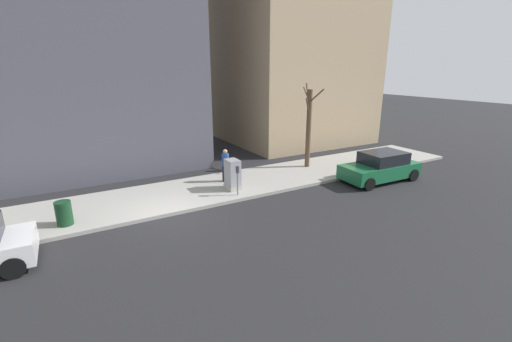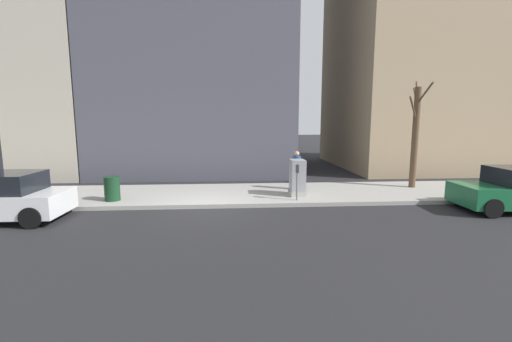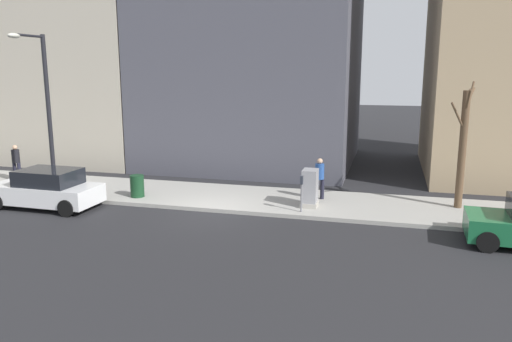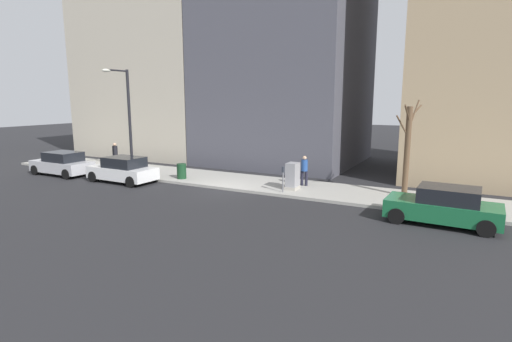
{
  "view_description": "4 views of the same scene",
  "coord_description": "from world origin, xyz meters",
  "px_view_note": "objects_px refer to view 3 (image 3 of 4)",
  "views": [
    {
      "loc": [
        -12.55,
        3.21,
        5.71
      ],
      "look_at": [
        0.34,
        -4.21,
        1.18
      ],
      "focal_mm": 24.0,
      "sensor_mm": 36.0,
      "label": 1
    },
    {
      "loc": [
        -11.94,
        -0.91,
        3.14
      ],
      "look_at": [
        0.08,
        -1.76,
        1.33
      ],
      "focal_mm": 24.0,
      "sensor_mm": 36.0,
      "label": 2
    },
    {
      "loc": [
        -17.01,
        -6.3,
        5.3
      ],
      "look_at": [
        0.72,
        -1.53,
        1.53
      ],
      "focal_mm": 35.0,
      "sensor_mm": 36.0,
      "label": 3
    },
    {
      "loc": [
        -17.89,
        -11.45,
        4.91
      ],
      "look_at": [
        -0.29,
        -2.14,
        1.29
      ],
      "focal_mm": 28.0,
      "sensor_mm": 36.0,
      "label": 4
    }
  ],
  "objects_px": {
    "pedestrian_midblock": "(16,160)",
    "office_tower_right": "(81,31)",
    "parked_car_white": "(46,189)",
    "bare_tree": "(463,146)",
    "streetlamp": "(44,101)",
    "parking_meter": "(302,190)",
    "utility_box": "(310,188)",
    "pedestrian_near_meter": "(320,176)",
    "trash_bin": "(137,186)"
  },
  "relations": [
    {
      "from": "pedestrian_midblock",
      "to": "office_tower_right",
      "type": "height_order",
      "value": "office_tower_right"
    },
    {
      "from": "streetlamp",
      "to": "pedestrian_near_meter",
      "type": "xyz_separation_m",
      "value": [
        2.22,
        -10.91,
        -2.93
      ]
    },
    {
      "from": "trash_bin",
      "to": "bare_tree",
      "type": "bearing_deg",
      "value": -82.24
    },
    {
      "from": "pedestrian_midblock",
      "to": "utility_box",
      "type": "bearing_deg",
      "value": -8.67
    },
    {
      "from": "parked_car_white",
      "to": "office_tower_right",
      "type": "relative_size",
      "value": 0.28
    },
    {
      "from": "parking_meter",
      "to": "trash_bin",
      "type": "xyz_separation_m",
      "value": [
        0.45,
        6.88,
        -0.38
      ]
    },
    {
      "from": "parking_meter",
      "to": "utility_box",
      "type": "distance_m",
      "value": 0.88
    },
    {
      "from": "bare_tree",
      "to": "streetlamp",
      "type": "bearing_deg",
      "value": 98.17
    },
    {
      "from": "utility_box",
      "to": "pedestrian_near_meter",
      "type": "height_order",
      "value": "pedestrian_near_meter"
    },
    {
      "from": "trash_bin",
      "to": "pedestrian_midblock",
      "type": "relative_size",
      "value": 0.54
    },
    {
      "from": "bare_tree",
      "to": "office_tower_right",
      "type": "distance_m",
      "value": 24.24
    },
    {
      "from": "trash_bin",
      "to": "pedestrian_midblock",
      "type": "bearing_deg",
      "value": 78.53
    },
    {
      "from": "pedestrian_midblock",
      "to": "pedestrian_near_meter",
      "type": "bearing_deg",
      "value": -3.81
    },
    {
      "from": "parking_meter",
      "to": "utility_box",
      "type": "height_order",
      "value": "utility_box"
    },
    {
      "from": "parking_meter",
      "to": "office_tower_right",
      "type": "bearing_deg",
      "value": 55.41
    },
    {
      "from": "streetlamp",
      "to": "office_tower_right",
      "type": "height_order",
      "value": "office_tower_right"
    },
    {
      "from": "parking_meter",
      "to": "streetlamp",
      "type": "relative_size",
      "value": 0.21
    },
    {
      "from": "trash_bin",
      "to": "pedestrian_near_meter",
      "type": "height_order",
      "value": "pedestrian_near_meter"
    },
    {
      "from": "utility_box",
      "to": "pedestrian_midblock",
      "type": "xyz_separation_m",
      "value": [
        1.03,
        14.11,
        0.24
      ]
    },
    {
      "from": "streetlamp",
      "to": "pedestrian_midblock",
      "type": "relative_size",
      "value": 3.92
    },
    {
      "from": "utility_box",
      "to": "trash_bin",
      "type": "distance_m",
      "value": 7.07
    },
    {
      "from": "parking_meter",
      "to": "parked_car_white",
      "type": "bearing_deg",
      "value": 98.5
    },
    {
      "from": "pedestrian_near_meter",
      "to": "parking_meter",
      "type": "bearing_deg",
      "value": 67.41
    },
    {
      "from": "parked_car_white",
      "to": "parking_meter",
      "type": "relative_size",
      "value": 3.13
    },
    {
      "from": "parking_meter",
      "to": "bare_tree",
      "type": "distance_m",
      "value": 6.22
    },
    {
      "from": "parked_car_white",
      "to": "bare_tree",
      "type": "distance_m",
      "value": 15.89
    },
    {
      "from": "parking_meter",
      "to": "streetlamp",
      "type": "xyz_separation_m",
      "value": [
        -0.17,
        10.54,
        3.04
      ]
    },
    {
      "from": "office_tower_right",
      "to": "trash_bin",
      "type": "bearing_deg",
      "value": -138.95
    },
    {
      "from": "pedestrian_near_meter",
      "to": "office_tower_right",
      "type": "relative_size",
      "value": 0.11
    },
    {
      "from": "pedestrian_near_meter",
      "to": "pedestrian_midblock",
      "type": "xyz_separation_m",
      "value": [
        -0.17,
        14.3,
        0.0
      ]
    },
    {
      "from": "utility_box",
      "to": "office_tower_right",
      "type": "height_order",
      "value": "office_tower_right"
    },
    {
      "from": "parked_car_white",
      "to": "streetlamp",
      "type": "distance_m",
      "value": 3.61
    },
    {
      "from": "office_tower_right",
      "to": "pedestrian_midblock",
      "type": "bearing_deg",
      "value": -166.05
    },
    {
      "from": "office_tower_right",
      "to": "parking_meter",
      "type": "bearing_deg",
      "value": -124.59
    },
    {
      "from": "parking_meter",
      "to": "pedestrian_near_meter",
      "type": "relative_size",
      "value": 0.81
    },
    {
      "from": "utility_box",
      "to": "parking_meter",
      "type": "bearing_deg",
      "value": 168.36
    },
    {
      "from": "parked_car_white",
      "to": "parking_meter",
      "type": "bearing_deg",
      "value": -80.5
    },
    {
      "from": "pedestrian_near_meter",
      "to": "pedestrian_midblock",
      "type": "height_order",
      "value": "same"
    },
    {
      "from": "pedestrian_near_meter",
      "to": "office_tower_right",
      "type": "bearing_deg",
      "value": -41.28
    },
    {
      "from": "pedestrian_near_meter",
      "to": "pedestrian_midblock",
      "type": "relative_size",
      "value": 1.0
    },
    {
      "from": "parked_car_white",
      "to": "pedestrian_near_meter",
      "type": "distance_m",
      "value": 10.7
    },
    {
      "from": "streetlamp",
      "to": "office_tower_right",
      "type": "xyz_separation_m",
      "value": [
        11.38,
        5.71,
        3.65
      ]
    },
    {
      "from": "streetlamp",
      "to": "trash_bin",
      "type": "distance_m",
      "value": 5.04
    },
    {
      "from": "parking_meter",
      "to": "streetlamp",
      "type": "bearing_deg",
      "value": 90.91
    },
    {
      "from": "parked_car_white",
      "to": "pedestrian_midblock",
      "type": "xyz_separation_m",
      "value": [
        3.34,
        4.19,
        0.35
      ]
    },
    {
      "from": "parked_car_white",
      "to": "pedestrian_near_meter",
      "type": "xyz_separation_m",
      "value": [
        3.51,
        -10.11,
        0.35
      ]
    },
    {
      "from": "utility_box",
      "to": "trash_bin",
      "type": "xyz_separation_m",
      "value": [
        -0.4,
        7.06,
        -0.25
      ]
    },
    {
      "from": "trash_bin",
      "to": "office_tower_right",
      "type": "height_order",
      "value": "office_tower_right"
    },
    {
      "from": "trash_bin",
      "to": "pedestrian_near_meter",
      "type": "distance_m",
      "value": 7.44
    },
    {
      "from": "utility_box",
      "to": "streetlamp",
      "type": "height_order",
      "value": "streetlamp"
    }
  ]
}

